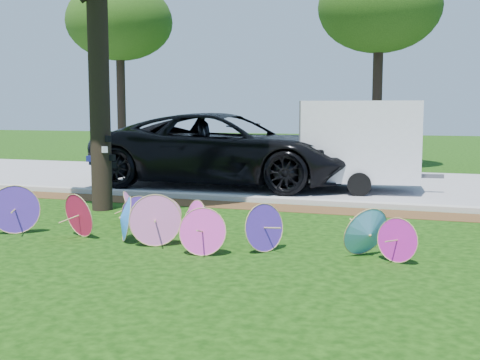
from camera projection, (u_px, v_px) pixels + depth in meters
The scene contains 8 objects.
ground at pixel (168, 251), 9.30m from camera, with size 90.00×90.00×0.00m, color black.
mulch_strip at pixel (254, 206), 13.54m from camera, with size 90.00×1.00×0.01m, color #472D16.
curb at pixel (263, 200), 14.19m from camera, with size 90.00×0.30×0.12m, color #B7B5AD.
street at pixel (302, 182), 18.10m from camera, with size 90.00×8.00×0.01m, color gray.
parasol_pile at pixel (170, 219), 9.91m from camera, with size 7.28×2.48×0.87m.
black_van at pixel (226, 150), 17.14m from camera, with size 3.44×7.46×2.07m, color black.
cargo_trailer at pixel (360, 141), 15.91m from camera, with size 2.99×1.89×2.69m, color silver.
bg_trees at pixel (350, 10), 21.78m from camera, with size 22.37×4.63×7.40m.
Camera 1 is at (3.97, -8.28, 2.17)m, focal length 45.00 mm.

